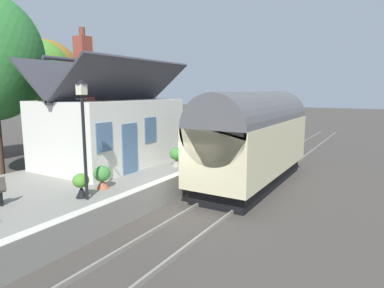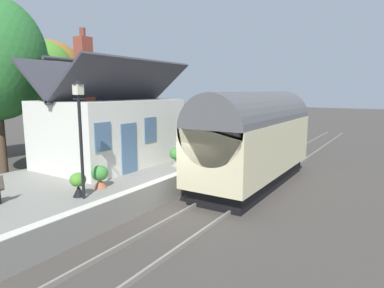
# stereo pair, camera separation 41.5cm
# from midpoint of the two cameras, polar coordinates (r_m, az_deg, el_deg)

# --- Properties ---
(ground_plane) EXTENTS (160.00, 160.00, 0.00)m
(ground_plane) POSITION_cam_midpoint_polar(r_m,az_deg,el_deg) (13.00, -0.28, -10.43)
(ground_plane) COLOR #423D38
(platform) EXTENTS (32.00, 6.38, 0.95)m
(platform) POSITION_cam_midpoint_polar(r_m,az_deg,el_deg) (15.35, -13.87, -5.77)
(platform) COLOR gray
(platform) RESTS_ON ground
(platform_edge_coping) EXTENTS (32.00, 0.36, 0.02)m
(platform_edge_coping) POSITION_cam_midpoint_polar(r_m,az_deg,el_deg) (13.34, -4.66, -5.65)
(platform_edge_coping) COLOR beige
(platform_edge_coping) RESTS_ON platform
(rail_near) EXTENTS (52.00, 0.08, 0.14)m
(rail_near) POSITION_cam_midpoint_polar(r_m,az_deg,el_deg) (12.27, 6.34, -11.36)
(rail_near) COLOR gray
(rail_near) RESTS_ON ground
(rail_far) EXTENTS (52.00, 0.08, 0.14)m
(rail_far) POSITION_cam_midpoint_polar(r_m,az_deg,el_deg) (12.89, 0.41, -10.28)
(rail_far) COLOR gray
(rail_far) RESTS_ON ground
(train) EXTENTS (8.78, 2.73, 4.32)m
(train) POSITION_cam_midpoint_polar(r_m,az_deg,el_deg) (15.45, 9.91, 1.05)
(train) COLOR black
(train) RESTS_ON ground
(station_building) EXTENTS (6.66, 4.36, 6.00)m
(station_building) POSITION_cam_midpoint_polar(r_m,az_deg,el_deg) (15.98, -14.60, 2.52)
(station_building) COLOR silver
(station_building) RESTS_ON platform
(bench_near_building) EXTENTS (1.41, 0.46, 0.88)m
(bench_near_building) POSITION_cam_midpoint_polar(r_m,az_deg,el_deg) (23.75, 6.24, 2.03)
(bench_near_building) COLOR brown
(bench_near_building) RESTS_ON platform
(bench_by_lamp) EXTENTS (1.40, 0.45, 0.88)m
(bench_by_lamp) POSITION_cam_midpoint_polar(r_m,az_deg,el_deg) (19.49, 0.54, 0.51)
(bench_by_lamp) COLOR brown
(bench_by_lamp) RESTS_ON platform
(bench_platform_end) EXTENTS (1.42, 0.50, 0.88)m
(bench_platform_end) POSITION_cam_midpoint_polar(r_m,az_deg,el_deg) (21.29, 3.15, 1.24)
(bench_platform_end) COLOR brown
(bench_platform_end) RESTS_ON platform
(planter_bench_right) EXTENTS (0.52, 0.52, 0.80)m
(planter_bench_right) POSITION_cam_midpoint_polar(r_m,az_deg,el_deg) (11.34, -19.61, -6.53)
(planter_bench_right) COLOR black
(planter_bench_right) RESTS_ON platform
(planter_corner_building) EXTENTS (0.57, 0.57, 0.86)m
(planter_corner_building) POSITION_cam_midpoint_polar(r_m,az_deg,el_deg) (22.63, 5.00, 1.61)
(planter_corner_building) COLOR teal
(planter_corner_building) RESTS_ON platform
(planter_edge_near) EXTENTS (0.59, 0.59, 0.86)m
(planter_edge_near) POSITION_cam_midpoint_polar(r_m,az_deg,el_deg) (12.16, -16.21, -5.44)
(planter_edge_near) COLOR #9E5138
(planter_edge_near) RESTS_ON platform
(planter_edge_far) EXTENTS (0.62, 0.62, 0.87)m
(planter_edge_far) POSITION_cam_midpoint_polar(r_m,az_deg,el_deg) (15.09, -3.50, -2.16)
(planter_edge_far) COLOR gray
(planter_edge_far) RESTS_ON platform
(planter_under_sign) EXTENTS (1.06, 0.32, 0.59)m
(planter_under_sign) POSITION_cam_midpoint_polar(r_m,az_deg,el_deg) (24.30, 8.64, 1.67)
(planter_under_sign) COLOR black
(planter_under_sign) RESTS_ON platform
(lamp_post_platform) EXTENTS (0.32, 0.50, 3.75)m
(lamp_post_platform) POSITION_cam_midpoint_polar(r_m,az_deg,el_deg) (10.72, -19.37, 4.34)
(lamp_post_platform) COLOR black
(lamp_post_platform) RESTS_ON platform
(tree_far_left) EXTENTS (3.55, 3.73, 7.28)m
(tree_far_left) POSITION_cam_midpoint_polar(r_m,az_deg,el_deg) (21.47, -25.69, 11.31)
(tree_far_left) COLOR #4C3828
(tree_far_left) RESTS_ON ground
(tree_mid_background) EXTENTS (3.72, 3.23, 6.00)m
(tree_mid_background) POSITION_cam_midpoint_polar(r_m,az_deg,el_deg) (25.61, -16.58, 8.54)
(tree_mid_background) COLOR #4C3828
(tree_mid_background) RESTS_ON ground
(tree_distant) EXTENTS (4.78, 4.71, 7.82)m
(tree_distant) POSITION_cam_midpoint_polar(r_m,az_deg,el_deg) (25.28, -24.69, 11.25)
(tree_distant) COLOR #4C3828
(tree_distant) RESTS_ON ground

